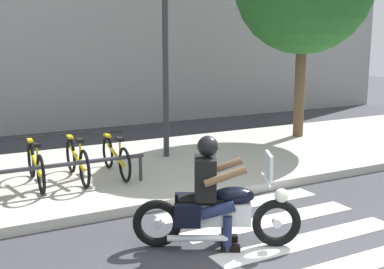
{
  "coord_description": "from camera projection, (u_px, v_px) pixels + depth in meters",
  "views": [
    {
      "loc": [
        -3.38,
        -3.81,
        2.59
      ],
      "look_at": [
        0.4,
        3.2,
        1.03
      ],
      "focal_mm": 46.23,
      "sensor_mm": 36.0,
      "label": 1
    }
  ],
  "objects": [
    {
      "name": "rider",
      "position": [
        212.0,
        184.0,
        6.1
      ],
      "size": [
        0.76,
        0.71,
        1.43
      ],
      "color": "black",
      "rests_on": "ground"
    },
    {
      "name": "crosswalk_stripe_5",
      "position": [
        240.0,
        204.0,
        7.83
      ],
      "size": [
        2.8,
        0.4,
        0.01
      ],
      "primitive_type": "cube",
      "color": "white",
      "rests_on": "ground"
    },
    {
      "name": "bike_rack",
      "position": [
        43.0,
        169.0,
        7.76
      ],
      "size": [
        3.41,
        0.07,
        0.49
      ],
      "color": "#333338",
      "rests_on": "sidewalk"
    },
    {
      "name": "crosswalk_stripe_2",
      "position": [
        355.0,
        264.0,
        5.75
      ],
      "size": [
        2.8,
        0.4,
        0.01
      ],
      "primitive_type": "cube",
      "color": "white",
      "rests_on": "ground"
    },
    {
      "name": "street_lamp",
      "position": [
        165.0,
        50.0,
        9.96
      ],
      "size": [
        0.28,
        0.28,
        3.83
      ],
      "color": "#2D2D33",
      "rests_on": "ground"
    },
    {
      "name": "bicycle_2",
      "position": [
        36.0,
        165.0,
        8.25
      ],
      "size": [
        0.48,
        1.72,
        0.78
      ],
      "color": "black",
      "rests_on": "sidewalk"
    },
    {
      "name": "bicycle_4",
      "position": [
        116.0,
        157.0,
        8.91
      ],
      "size": [
        0.48,
        1.64,
        0.74
      ],
      "color": "black",
      "rests_on": "sidewalk"
    },
    {
      "name": "bicycle_3",
      "position": [
        77.0,
        160.0,
        8.57
      ],
      "size": [
        0.48,
        1.7,
        0.78
      ],
      "color": "black",
      "rests_on": "sidewalk"
    },
    {
      "name": "motorcycle",
      "position": [
        218.0,
        212.0,
        6.17
      ],
      "size": [
        1.93,
        1.1,
        1.21
      ],
      "color": "black",
      "rests_on": "ground"
    },
    {
      "name": "crosswalk_stripe_4",
      "position": [
        271.0,
        220.0,
        7.13
      ],
      "size": [
        2.8,
        0.4,
        0.01
      ],
      "primitive_type": "cube",
      "color": "white",
      "rests_on": "ground"
    },
    {
      "name": "sidewalk",
      "position": [
        131.0,
        170.0,
        9.62
      ],
      "size": [
        24.0,
        4.4,
        0.15
      ],
      "primitive_type": "cube",
      "color": "#B7B2A8",
      "rests_on": "ground"
    },
    {
      "name": "crosswalk_stripe_3",
      "position": [
        309.0,
        240.0,
        6.44
      ],
      "size": [
        2.8,
        0.4,
        0.01
      ],
      "primitive_type": "cube",
      "color": "white",
      "rests_on": "ground"
    }
  ]
}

